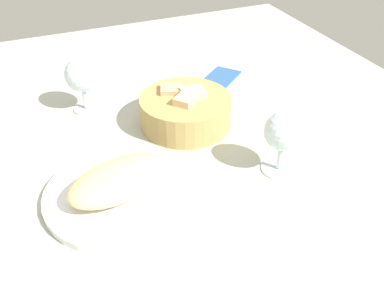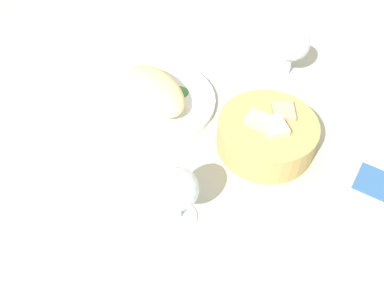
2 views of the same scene
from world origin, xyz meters
TOP-DOWN VIEW (x-y plane):
  - ground_plane at (0.00, 0.00)cm, footprint 140.00×140.00cm
  - plate at (-10.07, -13.18)cm, footprint 27.17×27.17cm
  - omelette at (-10.07, -13.18)cm, footprint 21.07×15.05cm
  - lettuce_garnish at (-10.29, -7.33)cm, footprint 4.28×4.28cm
  - bread_basket at (9.58, 4.70)cm, footprint 19.80×19.80cm
  - wine_glass_near at (19.93, -17.31)cm, footprint 7.32×7.32cm
  - wine_glass_far at (-9.28, 19.65)cm, footprint 7.52×7.52cm
  - folded_napkin at (26.66, 21.71)cm, footprint 12.95×12.37cm

SIDE VIEW (x-z plane):
  - ground_plane at x=0.00cm, z-range -2.00..0.00cm
  - folded_napkin at x=26.66cm, z-range 0.00..0.80cm
  - plate at x=-10.07cm, z-range 0.00..1.40cm
  - lettuce_garnish at x=-10.29cm, z-range 1.40..3.10cm
  - bread_basket at x=9.58cm, z-range -0.59..7.69cm
  - omelette at x=-10.07cm, z-range 1.40..6.59cm
  - wine_glass_near at x=19.93cm, z-range 1.99..14.48cm
  - wine_glass_far at x=-9.28cm, z-range 2.08..14.70cm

